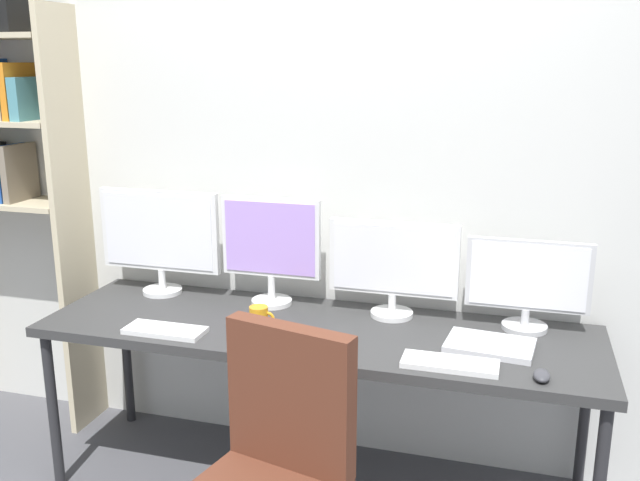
# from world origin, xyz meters

# --- Properties ---
(wall_back) EXTENTS (4.66, 0.10, 2.60)m
(wall_back) POSITION_xyz_m (0.00, 1.02, 1.30)
(wall_back) COLOR silver
(wall_back) RESTS_ON ground_plane
(desk) EXTENTS (2.26, 0.68, 0.74)m
(desk) POSITION_xyz_m (0.00, 0.60, 0.69)
(desk) COLOR #333333
(desk) RESTS_ON ground_plane
(monitor_far_left) EXTENTS (0.58, 0.18, 0.48)m
(monitor_far_left) POSITION_xyz_m (-0.81, 0.81, 1.01)
(monitor_far_left) COLOR silver
(monitor_far_left) RESTS_ON desk
(monitor_center_left) EXTENTS (0.44, 0.18, 0.48)m
(monitor_center_left) POSITION_xyz_m (-0.27, 0.81, 1.01)
(monitor_center_left) COLOR silver
(monitor_center_left) RESTS_ON desk
(monitor_center_right) EXTENTS (0.54, 0.18, 0.41)m
(monitor_center_right) POSITION_xyz_m (0.27, 0.81, 0.97)
(monitor_center_right) COLOR silver
(monitor_center_right) RESTS_ON desk
(monitor_far_right) EXTENTS (0.48, 0.18, 0.37)m
(monitor_far_right) POSITION_xyz_m (0.81, 0.81, 0.94)
(monitor_far_right) COLOR silver
(monitor_far_right) RESTS_ON desk
(keyboard_left) EXTENTS (0.32, 0.13, 0.02)m
(keyboard_left) POSITION_xyz_m (-0.56, 0.37, 0.75)
(keyboard_left) COLOR silver
(keyboard_left) RESTS_ON desk
(keyboard_right) EXTENTS (0.34, 0.13, 0.02)m
(keyboard_right) POSITION_xyz_m (0.56, 0.37, 0.75)
(keyboard_right) COLOR silver
(keyboard_right) RESTS_ON desk
(mouse_left_side) EXTENTS (0.06, 0.10, 0.03)m
(mouse_left_side) POSITION_xyz_m (0.87, 0.35, 0.76)
(mouse_left_side) COLOR #38383D
(mouse_left_side) RESTS_ON desk
(mouse_right_side) EXTENTS (0.06, 0.10, 0.03)m
(mouse_right_side) POSITION_xyz_m (-0.04, 0.35, 0.76)
(mouse_right_side) COLOR silver
(mouse_right_side) RESTS_ON desk
(laptop_closed) EXTENTS (0.34, 0.25, 0.02)m
(laptop_closed) POSITION_xyz_m (0.69, 0.57, 0.75)
(laptop_closed) COLOR silver
(laptop_closed) RESTS_ON desk
(coffee_mug) EXTENTS (0.11, 0.08, 0.09)m
(coffee_mug) POSITION_xyz_m (-0.22, 0.52, 0.79)
(coffee_mug) COLOR orange
(coffee_mug) RESTS_ON desk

